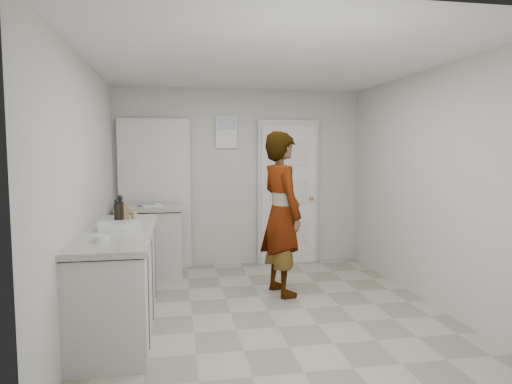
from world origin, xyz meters
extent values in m
plane|color=gray|center=(0.00, 0.00, 0.00)|extent=(4.00, 4.00, 0.00)
plane|color=beige|center=(0.00, 2.00, 1.25)|extent=(3.50, 0.00, 3.50)
plane|color=beige|center=(0.00, -2.00, 1.25)|extent=(3.50, 0.00, 3.50)
plane|color=beige|center=(-1.75, 0.00, 1.25)|extent=(0.00, 4.00, 4.00)
plane|color=beige|center=(1.75, 0.00, 1.25)|extent=(0.00, 4.00, 4.00)
plane|color=silver|center=(0.00, 0.00, 2.50)|extent=(4.00, 4.00, 0.00)
cube|color=white|center=(0.70, 1.93, 1.00)|extent=(0.80, 0.05, 2.00)
cube|color=silver|center=(0.70, 1.96, 1.03)|extent=(0.90, 0.04, 2.10)
sphere|color=tan|center=(1.03, 1.88, 0.95)|extent=(0.07, 0.07, 0.07)
cube|color=white|center=(-0.20, 1.97, 1.90)|extent=(0.30, 0.02, 0.45)
cube|color=black|center=(-1.20, 1.97, 1.02)|extent=(0.90, 0.05, 2.04)
cube|color=silver|center=(-1.20, 1.94, 1.03)|extent=(0.98, 0.02, 2.10)
cube|color=silver|center=(-1.45, -0.20, 0.43)|extent=(0.60, 1.90, 0.86)
cube|color=black|center=(-1.45, -0.20, 0.04)|extent=(0.56, 1.86, 0.08)
cube|color=beige|center=(-1.45, -0.20, 0.90)|extent=(0.64, 1.96, 0.05)
cube|color=silver|center=(-1.25, 1.55, 0.43)|extent=(0.80, 0.55, 0.86)
cube|color=black|center=(-1.25, 1.55, 0.04)|extent=(0.75, 0.54, 0.08)
cube|color=beige|center=(-1.25, 1.55, 0.90)|extent=(0.84, 0.61, 0.05)
imported|color=silver|center=(0.27, 0.54, 0.93)|extent=(0.59, 0.76, 1.86)
cube|color=#95744A|center=(-1.45, 0.36, 1.02)|extent=(0.12, 0.07, 0.18)
cylinder|color=tan|center=(-1.34, 0.33, 0.97)|extent=(0.06, 0.06, 0.09)
cylinder|color=black|center=(-1.47, 0.23, 1.03)|extent=(0.07, 0.07, 0.22)
sphere|color=black|center=(-1.47, 0.23, 1.17)|extent=(0.06, 0.06, 0.06)
cylinder|color=black|center=(-1.49, 0.13, 1.03)|extent=(0.05, 0.05, 0.20)
sphere|color=black|center=(-1.49, 0.13, 1.15)|extent=(0.05, 0.05, 0.05)
cube|color=silver|center=(-1.44, -0.19, 0.96)|extent=(0.41, 0.32, 0.07)
cube|color=silver|center=(-1.44, -0.19, 0.95)|extent=(0.36, 0.27, 0.05)
cylinder|color=silver|center=(-1.51, -0.74, 0.95)|extent=(0.13, 0.13, 0.05)
sphere|color=white|center=(-1.53, -0.75, 0.95)|extent=(0.04, 0.04, 0.04)
sphere|color=white|center=(-1.49, -0.73, 0.95)|extent=(0.04, 0.04, 0.04)
cube|color=white|center=(-1.23, 1.61, 0.93)|extent=(0.33, 0.38, 0.01)
camera|label=1|loc=(-0.93, -4.47, 1.65)|focal=32.00mm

